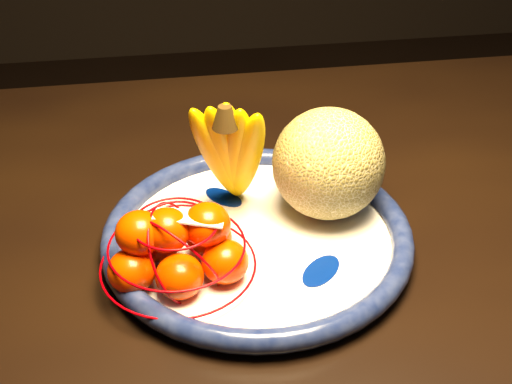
{
  "coord_description": "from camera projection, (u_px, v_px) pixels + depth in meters",
  "views": [
    {
      "loc": [
        -0.39,
        -0.66,
        1.28
      ],
      "look_at": [
        -0.3,
        -0.02,
        0.82
      ],
      "focal_mm": 50.0,
      "sensor_mm": 36.0,
      "label": 1
    }
  ],
  "objects": [
    {
      "name": "mandarin_bag",
      "position": [
        177.0,
        248.0,
        0.75
      ],
      "size": [
        0.19,
        0.19,
        0.11
      ],
      "rotation": [
        0.0,
        0.0,
        -0.14
      ],
      "color": "#FF3800",
      "rests_on": "fruit_bowl"
    },
    {
      "name": "cantaloupe",
      "position": [
        328.0,
        164.0,
        0.82
      ],
      "size": [
        0.13,
        0.13,
        0.13
      ],
      "primitive_type": "sphere",
      "color": "olive",
      "rests_on": "fruit_bowl"
    },
    {
      "name": "banana_bunch",
      "position": [
        232.0,
        149.0,
        0.81
      ],
      "size": [
        0.11,
        0.11,
        0.17
      ],
      "rotation": [
        0.0,
        0.0,
        -0.31
      ],
      "color": "#DBA803",
      "rests_on": "fruit_bowl"
    },
    {
      "name": "price_tag",
      "position": [
        189.0,
        217.0,
        0.73
      ],
      "size": [
        0.08,
        0.04,
        0.01
      ],
      "primitive_type": "cube",
      "rotation": [
        -0.14,
        0.1,
        -0.22
      ],
      "color": "white",
      "rests_on": "mandarin_bag"
    },
    {
      "name": "fruit_bowl",
      "position": [
        257.0,
        237.0,
        0.82
      ],
      "size": [
        0.36,
        0.36,
        0.03
      ],
      "rotation": [
        0.0,
        0.0,
        0.22
      ],
      "color": "white",
      "rests_on": "dining_table"
    },
    {
      "name": "dining_table",
      "position": [
        457.0,
        272.0,
        0.91
      ],
      "size": [
        1.51,
        0.91,
        0.75
      ],
      "rotation": [
        0.0,
        0.0,
        0.0
      ],
      "color": "black",
      "rests_on": "ground"
    }
  ]
}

